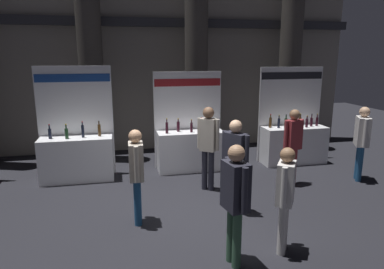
{
  "coord_description": "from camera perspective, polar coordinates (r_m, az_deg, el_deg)",
  "views": [
    {
      "loc": [
        -0.78,
        -5.75,
        2.8
      ],
      "look_at": [
        0.7,
        1.12,
        1.19
      ],
      "focal_mm": 32.41,
      "sensor_mm": 36.0,
      "label": 1
    }
  ],
  "objects": [
    {
      "name": "visitor_3",
      "position": [
        6.23,
        7.06,
        -3.83
      ],
      "size": [
        0.4,
        0.53,
        1.71
      ],
      "rotation": [
        0.0,
        0.0,
        5.24
      ],
      "color": "#ADA393",
      "rests_on": "ground_plane"
    },
    {
      "name": "visitor_6",
      "position": [
        7.81,
        16.28,
        -1.04
      ],
      "size": [
        0.5,
        0.3,
        1.68
      ],
      "rotation": [
        0.0,
        0.0,
        0.28
      ],
      "color": "maroon",
      "rests_on": "ground_plane"
    },
    {
      "name": "visitor_1",
      "position": [
        4.65,
        7.12,
        -9.79
      ],
      "size": [
        0.32,
        0.54,
        1.69
      ],
      "rotation": [
        0.0,
        0.0,
        1.74
      ],
      "color": "#33563D",
      "rests_on": "ground_plane"
    },
    {
      "name": "hall_colonnade",
      "position": [
        10.24,
        -8.1,
        15.41
      ],
      "size": [
        12.7,
        1.31,
        6.74
      ],
      "color": "gray",
      "rests_on": "ground_plane"
    },
    {
      "name": "visitor_7",
      "position": [
        7.19,
        2.67,
        -1.25
      ],
      "size": [
        0.41,
        0.35,
        1.78
      ],
      "rotation": [
        0.0,
        0.0,
        5.65
      ],
      "color": "#23232D",
      "rests_on": "ground_plane"
    },
    {
      "name": "visitor_0",
      "position": [
        5.11,
        15.09,
        -9.16
      ],
      "size": [
        0.39,
        0.45,
        1.57
      ],
      "rotation": [
        0.0,
        0.0,
        0.98
      ],
      "color": "silver",
      "rests_on": "ground_plane"
    },
    {
      "name": "exhibitor_booth_2",
      "position": [
        8.61,
        -0.31,
        -1.9
      ],
      "size": [
        1.7,
        0.66,
        2.42
      ],
      "color": "white",
      "rests_on": "ground_plane"
    },
    {
      "name": "ground_plane",
      "position": [
        6.44,
        -4.12,
        -12.92
      ],
      "size": [
        25.4,
        25.4,
        0.0
      ],
      "primitive_type": "plane",
      "color": "black"
    },
    {
      "name": "visitor_5",
      "position": [
        5.83,
        -9.14,
        -5.66
      ],
      "size": [
        0.24,
        0.53,
        1.63
      ],
      "rotation": [
        0.0,
        0.0,
        1.55
      ],
      "color": "navy",
      "rests_on": "ground_plane"
    },
    {
      "name": "exhibitor_booth_3",
      "position": [
        9.55,
        16.3,
        -0.88
      ],
      "size": [
        1.76,
        0.66,
        2.51
      ],
      "color": "white",
      "rests_on": "ground_plane"
    },
    {
      "name": "visitor_8",
      "position": [
        8.64,
        26.17,
        -0.27
      ],
      "size": [
        0.43,
        0.56,
        1.7
      ],
      "rotation": [
        0.0,
        0.0,
        1.11
      ],
      "color": "navy",
      "rests_on": "ground_plane"
    },
    {
      "name": "exhibitor_booth_1",
      "position": [
        8.33,
        -18.4,
        -2.92
      ],
      "size": [
        1.68,
        0.66,
        2.58
      ],
      "color": "white",
      "rests_on": "ground_plane"
    }
  ]
}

